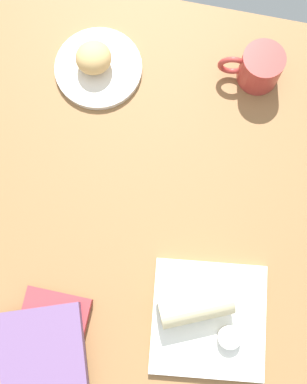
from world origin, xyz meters
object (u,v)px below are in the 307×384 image
object	(u,v)px
book_stack	(45,348)
coffee_mug	(259,67)
scone_pastry	(94,58)
square_plate	(209,319)
round_plate	(98,68)
sauce_cup	(229,337)
breakfast_wrap	(195,304)

from	to	relation	value
book_stack	coffee_mug	xyz separation A→B (cm)	(65.97, -31.11, 1.69)
scone_pastry	coffee_mug	world-z (taller)	coffee_mug
book_stack	coffee_mug	bearing A→B (deg)	-25.24
square_plate	book_stack	bearing A→B (deg)	111.46
round_plate	coffee_mug	xyz separation A→B (cm)	(5.34, -34.73, 3.87)
coffee_mug	book_stack	bearing A→B (deg)	154.76
square_plate	coffee_mug	bearing A→B (deg)	-0.94
round_plate	coffee_mug	distance (cm)	35.35
scone_pastry	square_plate	distance (cm)	60.24
square_plate	sauce_cup	distance (cm)	5.46
breakfast_wrap	book_stack	distance (cm)	30.29
scone_pastry	coffee_mug	distance (cm)	35.86
book_stack	scone_pastry	bearing A→B (deg)	4.14
round_plate	breakfast_wrap	world-z (taller)	breakfast_wrap
scone_pastry	square_plate	world-z (taller)	scone_pastry
square_plate	book_stack	world-z (taller)	book_stack
sauce_cup	scone_pastry	bearing A→B (deg)	36.92
breakfast_wrap	coffee_mug	world-z (taller)	coffee_mug
scone_pastry	square_plate	bearing A→B (deg)	-144.83
scone_pastry	book_stack	distance (cm)	61.21
breakfast_wrap	coffee_mug	distance (cm)	52.14
sauce_cup	book_stack	distance (cm)	35.73
round_plate	book_stack	distance (cm)	60.78
scone_pastry	breakfast_wrap	distance (cm)	56.42
scone_pastry	book_stack	xyz separation A→B (cm)	(-61.03, -4.41, -1.61)
sauce_cup	round_plate	bearing A→B (deg)	36.57
sauce_cup	breakfast_wrap	xyz separation A→B (cm)	(4.81, 7.75, 2.09)
square_plate	round_plate	bearing A→B (deg)	34.77
round_plate	sauce_cup	size ratio (longest dim) A/B	4.29
sauce_cup	coffee_mug	bearing A→B (deg)	3.44
scone_pastry	sauce_cup	xyz separation A→B (cm)	(-51.82, -38.94, -1.65)
book_stack	coffee_mug	world-z (taller)	coffee_mug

